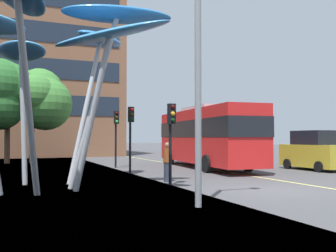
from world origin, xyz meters
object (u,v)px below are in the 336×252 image
Objects in this scene: red_bus at (206,134)px; leaf_sculpture at (43,40)px; traffic_light_kerb_far at (131,125)px; car_parked_mid at (315,152)px; traffic_light_island_mid at (116,127)px; street_lamp at (211,33)px; pedestrian at (167,162)px; traffic_light_kerb_near at (171,126)px.

leaf_sculpture is at bearing -147.02° from red_bus.
traffic_light_kerb_far is 10.80m from car_parked_mid.
street_lamp is (-1.10, -14.22, 2.22)m from traffic_light_island_mid.
car_parked_mid is at bearing 10.44° from leaf_sculpture.
street_lamp is at bearing -94.42° from traffic_light_island_mid.
pedestrian is at bearing -129.71° from red_bus.
red_bus is 9.12m from traffic_light_kerb_near.
pedestrian is at bearing 79.34° from street_lamp.
red_bus is at bearing 143.23° from car_parked_mid.
red_bus is 1.09× the size of leaf_sculpture.
leaf_sculpture is 3.34× the size of traffic_light_kerb_near.
car_parked_mid is (15.34, 2.83, -4.38)m from leaf_sculpture.
traffic_light_kerb_far reaches higher than traffic_light_kerb_near.
street_lamp is at bearing -53.13° from leaf_sculpture.
leaf_sculpture is 3.07× the size of traffic_light_kerb_far.
street_lamp is (-0.81, -10.17, 2.25)m from traffic_light_kerb_far.
traffic_light_kerb_far is (4.83, 4.80, -2.91)m from leaf_sculpture.
traffic_light_kerb_near is at bearing -91.86° from traffic_light_island_mid.
leaf_sculpture is at bearing -135.14° from traffic_light_kerb_far.
traffic_light_island_mid is at bearing 88.14° from traffic_light_kerb_near.
pedestrian is (0.00, -8.37, -1.72)m from traffic_light_island_mid.
traffic_light_kerb_far reaches higher than car_parked_mid.
pedestrian is (-5.11, -6.15, -1.24)m from red_bus.
red_bus is 12.65m from leaf_sculpture.
leaf_sculpture is 1.43× the size of street_lamp.
traffic_light_kerb_far is at bearing -94.13° from traffic_light_island_mid.
traffic_light_island_mid is at bearing 59.96° from leaf_sculpture.
traffic_light_kerb_near is (4.81, -0.68, -3.11)m from leaf_sculpture.
car_parked_mid is at bearing -10.66° from traffic_light_kerb_far.
traffic_light_kerb_near is 1.92× the size of pedestrian.
car_parked_mid is at bearing 12.89° from pedestrian.
traffic_light_island_mid reaches higher than pedestrian.
leaf_sculpture is 16.20m from car_parked_mid.
car_parked_mid is 2.47× the size of pedestrian.
traffic_light_island_mid is 2.11× the size of pedestrian.
leaf_sculpture reaches higher than red_bus.
red_bus is at bearing 53.49° from traffic_light_kerb_near.
street_lamp reaches higher than red_bus.
traffic_light_kerb_far is 4.65m from pedestrian.
traffic_light_island_mid reaches higher than traffic_light_kerb_far.
red_bus is 5.59m from traffic_light_island_mid.
red_bus is 1.57× the size of street_lamp.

